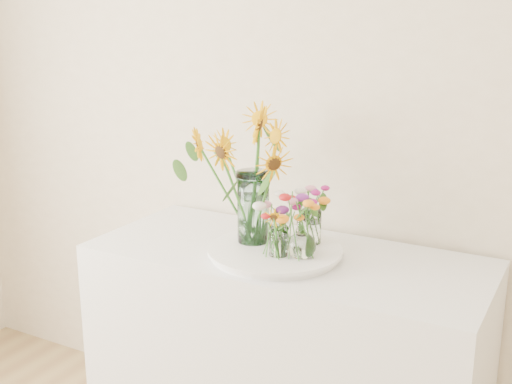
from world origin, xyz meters
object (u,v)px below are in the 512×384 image
tray (275,253)px  mason_jar (253,207)px  small_vase_c (311,227)px  counter (285,367)px  small_vase_a (278,242)px  small_vase_b (302,238)px

tray → mason_jar: (-0.10, 0.03, 0.14)m
tray → small_vase_c: size_ratio=3.53×
counter → mason_jar: 0.62m
counter → small_vase_a: 0.54m
small_vase_b → small_vase_c: (-0.03, 0.14, -0.01)m
counter → mason_jar: (-0.12, -0.02, 0.61)m
counter → mason_jar: bearing=-169.3°
small_vase_b → small_vase_c: size_ratio=1.13×
small_vase_c → mason_jar: bearing=-155.3°
tray → counter: bearing=69.5°
small_vase_c → small_vase_b: bearing=-78.5°
mason_jar → small_vase_a: 0.18m
counter → tray: size_ratio=3.17×
counter → small_vase_b: 0.56m
mason_jar → small_vase_a: mason_jar is taller
small_vase_a → small_vase_b: bearing=21.5°
mason_jar → small_vase_c: (0.18, 0.09, -0.07)m
counter → small_vase_c: (0.06, 0.06, 0.54)m
tray → small_vase_b: 0.14m
mason_jar → small_vase_c: size_ratio=2.09×
mason_jar → small_vase_c: 0.21m
small_vase_c → small_vase_a: bearing=-104.2°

